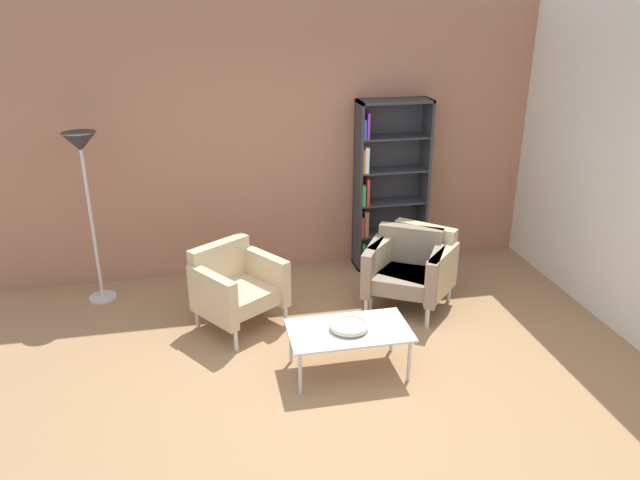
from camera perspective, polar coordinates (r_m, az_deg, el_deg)
ground_plane at (r=5.13m, az=1.11°, el=-13.50°), size 8.32×8.32×0.00m
brick_back_panel at (r=6.76m, az=-3.46°, el=9.01°), size 6.40×0.12×2.90m
plaster_right_partition at (r=6.20m, az=26.71°, el=5.44°), size 0.12×5.20×2.90m
bookshelf_tall at (r=6.95m, az=6.11°, el=4.96°), size 0.80×0.30×1.90m
coffee_table_low at (r=5.14m, az=2.68°, el=-8.53°), size 1.00×0.56×0.40m
decorative_bowl at (r=5.10m, az=2.70°, el=-7.89°), size 0.32×0.32×0.05m
armchair_by_bookshelf at (r=5.85m, az=-7.80°, el=-4.16°), size 0.94×0.93×0.78m
armchair_near_window at (r=6.18m, az=7.86°, el=-2.65°), size 0.93×0.91×0.78m
armchair_spare_guest at (r=6.26m, az=8.74°, el=-2.35°), size 0.95×0.95×0.78m
floor_lamp_torchiere at (r=6.34m, az=-21.02°, el=6.66°), size 0.32×0.32×1.74m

